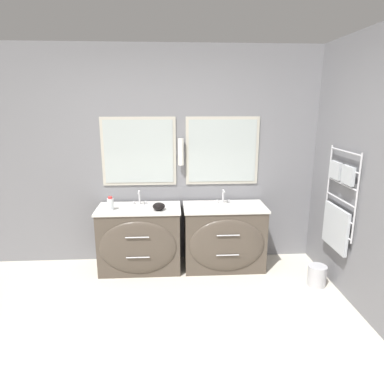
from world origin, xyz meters
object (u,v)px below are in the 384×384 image
Objects in this scene: vanity_right at (224,237)px; amenity_bowl at (159,206)px; waste_bin at (317,275)px; vanity_left at (140,239)px; toiletry_bottle at (111,204)px.

vanity_right is 0.88m from amenity_bowl.
amenity_bowl reaches higher than waste_bin.
toiletry_bottle is (-0.31, -0.05, 0.45)m from vanity_left.
toiletry_bottle is at bearing 169.10° from waste_bin.
vanity_right is 1.39m from toiletry_bottle.
toiletry_bottle is 1.12× the size of amenity_bowl.
toiletry_bottle is 2.42m from waste_bin.
amenity_bowl is at bearing -174.13° from vanity_right.
vanity_left is 6.10× the size of toiletry_bottle.
waste_bin is at bearing -13.33° from amenity_bowl.
waste_bin is at bearing -10.90° from toiletry_bottle.
amenity_bowl is (0.54, -0.03, -0.03)m from toiletry_bottle.
vanity_right is 1.11m from waste_bin.
toiletry_bottle is at bearing -177.79° from vanity_right.
amenity_bowl is at bearing 166.67° from waste_bin.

